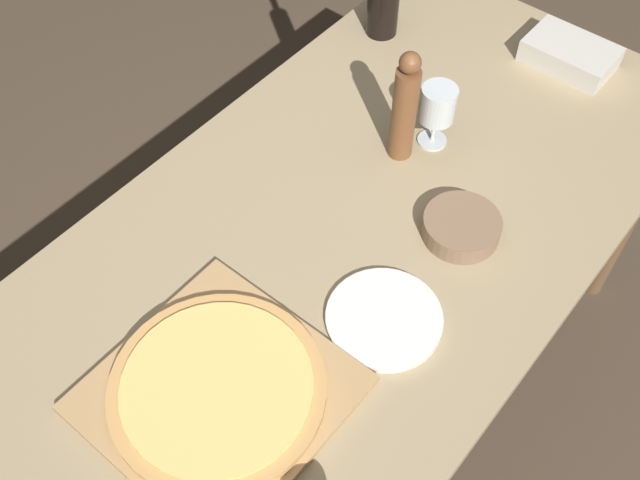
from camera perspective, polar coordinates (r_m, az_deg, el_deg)
name	(u,v)px	position (r m, az deg, el deg)	size (l,w,h in m)	color
ground_plane	(329,414)	(2.04, 0.66, -13.13)	(12.00, 12.00, 0.00)	#4C3D2D
dining_table	(332,272)	(1.46, 0.90, -2.49)	(0.82, 1.75, 0.75)	#9E8966
cutting_board	(219,394)	(1.23, -7.73, -11.54)	(0.37, 0.37, 0.02)	tan
pizza	(217,388)	(1.22, -7.84, -11.13)	(0.35, 0.35, 0.02)	tan
pepper_mill	(405,108)	(1.47, 6.47, 9.94)	(0.05, 0.05, 0.25)	brown
wine_glass	(438,106)	(1.51, 8.96, 10.06)	(0.07, 0.07, 0.14)	silver
small_bowl	(461,227)	(1.41, 10.73, 0.98)	(0.15, 0.15, 0.04)	#84664C
dinner_plate	(384,318)	(1.30, 4.91, -5.98)	(0.20, 0.20, 0.01)	white
food_container	(570,54)	(1.82, 18.51, 13.28)	(0.20, 0.13, 0.05)	beige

